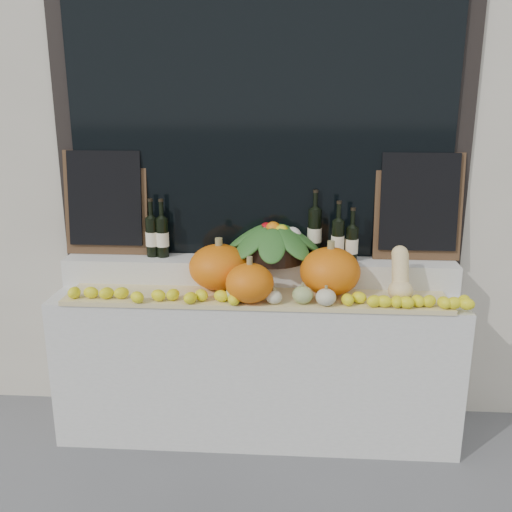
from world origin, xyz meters
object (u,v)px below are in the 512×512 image
pumpkin_right (330,271)px  butternut_squash (400,277)px  produce_bowl (273,241)px  wine_bottle_tall (315,232)px  pumpkin_left (219,267)px

pumpkin_right → butternut_squash: bearing=-8.5°
pumpkin_right → butternut_squash: size_ratio=1.17×
pumpkin_right → butternut_squash: 0.38m
butternut_squash → produce_bowl: produce_bowl is taller
produce_bowl → wine_bottle_tall: 0.26m
pumpkin_right → wine_bottle_tall: wine_bottle_tall is taller
pumpkin_left → pumpkin_right: size_ratio=1.03×
pumpkin_left → pumpkin_right: pumpkin_right is taller
pumpkin_right → produce_bowl: bearing=148.0°
pumpkin_right → pumpkin_left: bearing=175.0°
pumpkin_right → wine_bottle_tall: bearing=106.0°
pumpkin_left → produce_bowl: size_ratio=0.58×
pumpkin_left → pumpkin_right: 0.62m
pumpkin_left → butternut_squash: (0.99, -0.11, -0.00)m
butternut_squash → wine_bottle_tall: 0.58m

